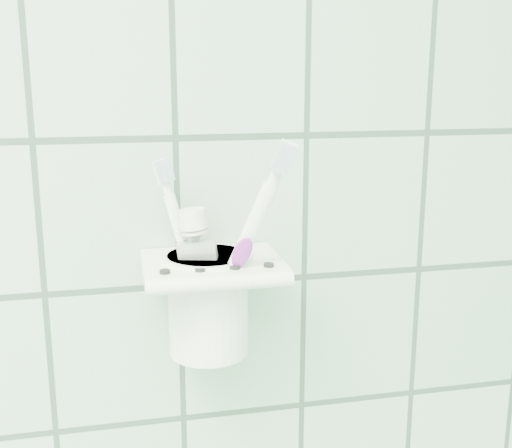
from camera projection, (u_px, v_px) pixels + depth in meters
holder_bracket at (212, 268)px, 0.58m from camera, size 0.12×0.10×0.04m
cup at (208, 300)px, 0.59m from camera, size 0.08×0.08×0.10m
toothbrush_pink at (212, 254)px, 0.57m from camera, size 0.05×0.04×0.18m
toothbrush_blue at (220, 242)px, 0.59m from camera, size 0.06×0.08×0.19m
toothbrush_orange at (197, 236)px, 0.57m from camera, size 0.07×0.06×0.21m
toothpaste_tube at (210, 269)px, 0.58m from camera, size 0.05×0.03×0.14m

